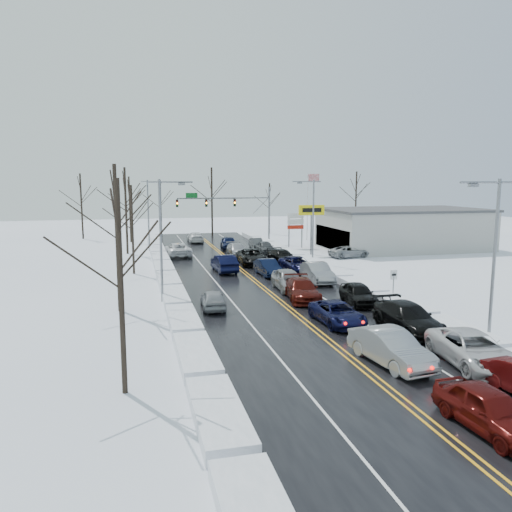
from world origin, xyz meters
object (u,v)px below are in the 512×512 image
object	(u,v)px
flagpole	(309,201)
dealership_building	(403,229)
traffic_signal_mast	(234,205)
tires_plus_sign	(311,213)
oncoming_car_0	(224,272)
queued_car_0	(488,430)

from	to	relation	value
flagpole	dealership_building	bearing A→B (deg)	-53.73
traffic_signal_mast	dealership_building	bearing A→B (deg)	-25.95
tires_plus_sign	oncoming_car_0	world-z (taller)	tires_plus_sign
tires_plus_sign	traffic_signal_mast	bearing A→B (deg)	120.46
flagpole	oncoming_car_0	world-z (taller)	flagpole
dealership_building	traffic_signal_mast	bearing A→B (deg)	154.05
queued_car_0	traffic_signal_mast	bearing A→B (deg)	84.54
tires_plus_sign	queued_car_0	world-z (taller)	tires_plus_sign
traffic_signal_mast	tires_plus_sign	world-z (taller)	traffic_signal_mast
dealership_building	oncoming_car_0	distance (m)	28.17
oncoming_car_0	traffic_signal_mast	bearing A→B (deg)	-106.53
flagpole	oncoming_car_0	xyz separation A→B (m)	(-17.01, -22.97, -5.93)
traffic_signal_mast	queued_car_0	world-z (taller)	traffic_signal_mast
queued_car_0	oncoming_car_0	bearing A→B (deg)	92.43
traffic_signal_mast	flagpole	world-z (taller)	flagpole
flagpole	oncoming_car_0	size ratio (longest dim) A/B	1.92
traffic_signal_mast	dealership_building	distance (m)	23.01
tires_plus_sign	dealership_building	xyz separation A→B (m)	(13.48, 2.01, -2.34)
tires_plus_sign	oncoming_car_0	bearing A→B (deg)	-144.01
flagpole	queued_car_0	distance (m)	58.33
flagpole	traffic_signal_mast	bearing A→B (deg)	-170.27
flagpole	queued_car_0	xyz separation A→B (m)	(-13.45, -56.45, -5.93)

